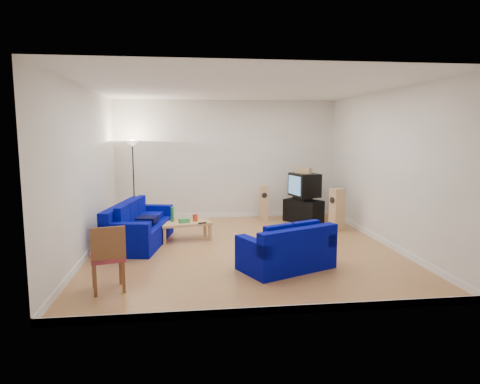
{
  "coord_description": "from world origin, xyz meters",
  "views": [
    {
      "loc": [
        -1.11,
        -8.4,
        2.35
      ],
      "look_at": [
        0.0,
        0.4,
        1.1
      ],
      "focal_mm": 32.0,
      "sensor_mm": 36.0,
      "label": 1
    }
  ],
  "objects": [
    {
      "name": "av_receiver",
      "position": [
        1.88,
        2.28,
        0.64
      ],
      "size": [
        0.5,
        0.52,
        0.09
      ],
      "primitive_type": "cube",
      "rotation": [
        0.0,
        0.0,
        -1.0
      ],
      "color": "black",
      "rests_on": "tv_stand"
    },
    {
      "name": "sofa_loveseat",
      "position": [
        0.6,
        -1.44,
        0.29
      ],
      "size": [
        1.77,
        1.43,
        0.78
      ],
      "rotation": [
        0.0,
        0.0,
        0.42
      ],
      "color": "#000379",
      "rests_on": "ground"
    },
    {
      "name": "sofa_three_seat",
      "position": [
        -2.16,
        0.61,
        0.32
      ],
      "size": [
        1.33,
        2.34,
        0.85
      ],
      "rotation": [
        0.0,
        0.0,
        -1.75
      ],
      "color": "#000379",
      "rests_on": "ground"
    },
    {
      "name": "television",
      "position": [
        1.94,
        2.35,
        0.98
      ],
      "size": [
        0.74,
        0.89,
        0.6
      ],
      "rotation": [
        0.0,
        0.0,
        -1.33
      ],
      "color": "black",
      "rests_on": "av_receiver"
    },
    {
      "name": "speaker_left",
      "position": [
        0.94,
        2.7,
        0.47
      ],
      "size": [
        0.25,
        0.31,
        0.94
      ],
      "rotation": [
        0.0,
        0.0,
        -0.1
      ],
      "color": "tan",
      "rests_on": "ground"
    },
    {
      "name": "remote",
      "position": [
        -0.78,
        0.64,
        0.41
      ],
      "size": [
        0.19,
        0.11,
        0.02
      ],
      "primitive_type": "cube",
      "rotation": [
        0.0,
        0.0,
        0.31
      ],
      "color": "black",
      "rests_on": "coffee_table"
    },
    {
      "name": "floor_lamp",
      "position": [
        -2.45,
        2.7,
        1.77
      ],
      "size": [
        0.37,
        0.37,
        2.14
      ],
      "color": "black",
      "rests_on": "ground"
    },
    {
      "name": "speaker_right",
      "position": [
        2.45,
        1.29,
        0.51
      ],
      "size": [
        0.37,
        0.33,
        1.02
      ],
      "rotation": [
        0.0,
        0.0,
        -1.16
      ],
      "color": "tan",
      "rests_on": "ground"
    },
    {
      "name": "tissue_box",
      "position": [
        -1.17,
        0.77,
        0.44
      ],
      "size": [
        0.25,
        0.18,
        0.09
      ],
      "primitive_type": "cube",
      "rotation": [
        0.0,
        0.0,
        0.3
      ],
      "color": "green",
      "rests_on": "coffee_table"
    },
    {
      "name": "coffee_table",
      "position": [
        -1.15,
        0.82,
        0.34
      ],
      "size": [
        1.18,
        0.76,
        0.4
      ],
      "rotation": [
        0.0,
        0.0,
        0.21
      ],
      "color": "tan",
      "rests_on": "ground"
    },
    {
      "name": "room",
      "position": [
        0.0,
        0.0,
        1.54
      ],
      "size": [
        6.01,
        6.51,
        3.21
      ],
      "color": "brown",
      "rests_on": "ground"
    },
    {
      "name": "red_canister",
      "position": [
        -0.93,
        0.9,
        0.47
      ],
      "size": [
        0.15,
        0.15,
        0.16
      ],
      "primitive_type": "cylinder",
      "rotation": [
        0.0,
        0.0,
        0.57
      ],
      "color": "red",
      "rests_on": "coffee_table"
    },
    {
      "name": "tv_stand",
      "position": [
        1.92,
        2.33,
        0.29
      ],
      "size": [
        1.01,
        1.09,
        0.59
      ],
      "primitive_type": "cube",
      "rotation": [
        0.0,
        0.0,
        -0.92
      ],
      "color": "black",
      "rests_on": "ground"
    },
    {
      "name": "dining_chair",
      "position": [
        -2.27,
        -2.14,
        0.56
      ],
      "size": [
        0.59,
        0.59,
        1.01
      ],
      "rotation": [
        0.0,
        0.0,
        0.26
      ],
      "color": "brown",
      "rests_on": "ground"
    },
    {
      "name": "centre_speaker",
      "position": [
        1.92,
        2.38,
        1.36
      ],
      "size": [
        0.41,
        0.43,
        0.15
      ],
      "primitive_type": "cube",
      "rotation": [
        0.0,
        0.0,
        -0.82
      ],
      "color": "tan",
      "rests_on": "television"
    },
    {
      "name": "bottle",
      "position": [
        -1.43,
        0.91,
        0.56
      ],
      "size": [
        0.08,
        0.08,
        0.33
      ],
      "primitive_type": "cylinder",
      "rotation": [
        0.0,
        0.0,
        0.05
      ],
      "color": "#197233",
      "rests_on": "coffee_table"
    }
  ]
}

